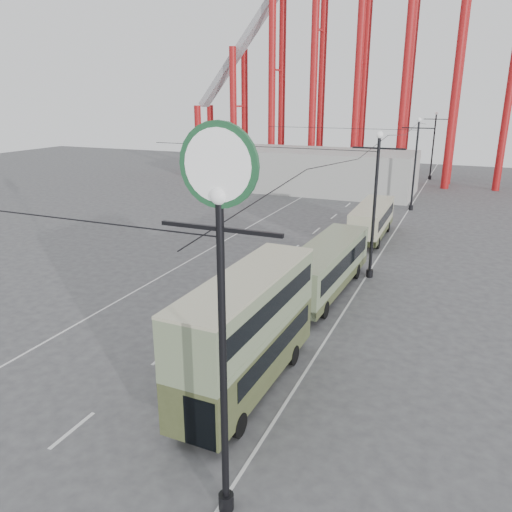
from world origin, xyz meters
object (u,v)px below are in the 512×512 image
at_px(single_decker_cream, 372,219).
at_px(pedestrian, 215,307).
at_px(lamp_post_near, 220,247).
at_px(double_decker_bus, 247,327).
at_px(single_decker_green, 326,266).

xyz_separation_m(single_decker_cream, pedestrian, (-4.33, -19.61, -0.77)).
bearing_deg(lamp_post_near, double_decker_bus, 108.51).
xyz_separation_m(single_decker_green, single_decker_cream, (0.19, 13.31, -0.10)).
xyz_separation_m(single_decker_green, pedestrian, (-4.14, -6.30, -0.87)).
relative_size(double_decker_bus, single_decker_cream, 0.99).
relative_size(single_decker_green, single_decker_cream, 1.17).
xyz_separation_m(lamp_post_near, pedestrian, (-6.08, 10.94, -7.04)).
xyz_separation_m(double_decker_bus, pedestrian, (-4.09, 5.00, -1.88)).
xyz_separation_m(lamp_post_near, single_decker_green, (-1.94, 17.24, -6.17)).
bearing_deg(double_decker_bus, lamp_post_near, -70.19).
height_order(single_decker_green, single_decker_cream, single_decker_green).
xyz_separation_m(double_decker_bus, single_decker_cream, (0.23, 24.61, -1.11)).
bearing_deg(pedestrian, double_decker_bus, 131.70).
distance_m(double_decker_bus, pedestrian, 6.73).
distance_m(lamp_post_near, double_decker_bus, 8.12).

